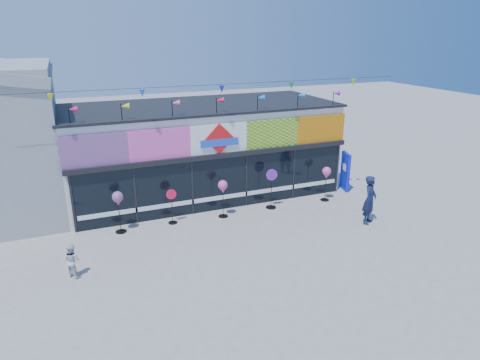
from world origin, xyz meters
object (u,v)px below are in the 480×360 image
spinner_1 (172,206)px  spinner_4 (326,174)px  spinner_2 (223,188)px  child (72,260)px  blue_sign (345,171)px  adult_man (370,200)px  spinner_3 (271,188)px  spinner_0 (118,200)px

spinner_1 → spinner_4: (6.92, -0.21, 0.50)m
spinner_2 → child: (-5.84, -2.48, -0.72)m
spinner_4 → child: (-10.70, -2.44, -0.71)m
spinner_1 → child: spinner_1 is taller
blue_sign → adult_man: adult_man is taller
spinner_2 → spinner_3: 2.25m
blue_sign → child: bearing=-149.6°
blue_sign → spinner_3: bearing=-155.0°
blue_sign → spinner_4: size_ratio=1.15×
spinner_3 → spinner_4: 2.65m
blue_sign → spinner_1: (-8.55, -0.65, -0.16)m
blue_sign → spinner_1: size_ratio=1.27×
spinner_4 → adult_man: (0.26, -2.69, -0.28)m
spinner_1 → spinner_3: 4.30m
spinner_2 → adult_man: adult_man is taller
spinner_0 → spinner_4: bearing=-1.0°
adult_man → blue_sign: bearing=32.9°
child → blue_sign: bearing=-113.9°
spinner_4 → spinner_1: bearing=178.3°
blue_sign → spinner_2: size_ratio=1.15×
blue_sign → child: size_ratio=1.67×
spinner_2 → child: 6.39m
spinner_2 → spinner_3: size_ratio=0.90×
spinner_0 → spinner_2: 4.08m
blue_sign → spinner_0: 10.59m
spinner_1 → child: (-3.77, -2.65, -0.21)m
spinner_0 → child: bearing=-124.1°
spinner_0 → adult_man: bearing=-17.2°
spinner_4 → child: spinner_4 is taller
spinner_0 → spinner_2: size_ratio=1.04×
blue_sign → spinner_3: 4.32m
spinner_2 → adult_man: size_ratio=0.81×
blue_sign → child: blue_sign is taller
spinner_2 → spinner_1: bearing=175.4°
spinner_2 → adult_man: 5.80m
spinner_2 → spinner_4: 4.85m
spinner_0 → spinner_4: 8.94m
spinner_0 → spinner_3: spinner_3 is taller
blue_sign → adult_man: 3.80m
spinner_4 → adult_man: bearing=-84.5°
adult_man → child: bearing=142.7°
blue_sign → child: (-12.32, -3.30, -0.37)m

